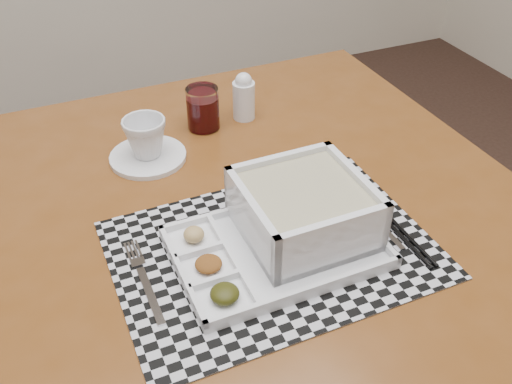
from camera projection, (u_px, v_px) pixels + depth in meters
dining_table at (241, 240)px, 1.05m from camera, size 1.04×1.04×0.77m
placemat at (273, 250)px, 0.91m from camera, size 0.50×0.36×0.00m
serving_tray at (296, 220)px, 0.91m from camera, size 0.32×0.23×0.10m
fork at (144, 278)px, 0.86m from camera, size 0.02×0.19×0.00m
spoon at (358, 200)px, 1.01m from camera, size 0.04×0.18×0.01m
chopsticks at (390, 221)px, 0.96m from camera, size 0.02×0.24×0.01m
saucer at (148, 157)px, 1.12m from camera, size 0.15×0.15×0.01m
cup at (145, 138)px, 1.09m from camera, size 0.10×0.10×0.08m
juice_glass at (203, 110)px, 1.19m from camera, size 0.07×0.07×0.09m
creamer_bottle at (244, 97)px, 1.22m from camera, size 0.05×0.05×0.11m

